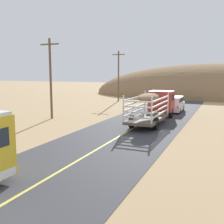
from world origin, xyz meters
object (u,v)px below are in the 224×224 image
object	(u,v)px
livestock_truck	(157,103)
power_pole_mid	(51,76)
car_far	(174,104)
power_pole_far	(118,75)

from	to	relation	value
livestock_truck	power_pole_mid	xyz separation A→B (m)	(-10.68, -3.12, 2.71)
livestock_truck	car_far	xyz separation A→B (m)	(0.61, 6.71, -0.70)
car_far	power_pole_far	bearing A→B (deg)	140.11
livestock_truck	car_far	distance (m)	6.77
livestock_truck	car_far	size ratio (longest dim) A/B	2.10
livestock_truck	power_pole_far	xyz separation A→B (m)	(-10.68, 16.14, 2.77)
car_far	power_pole_far	distance (m)	15.11
livestock_truck	power_pole_far	distance (m)	19.55
car_far	power_pole_mid	world-z (taller)	power_pole_mid
power_pole_far	car_far	bearing A→B (deg)	-39.89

